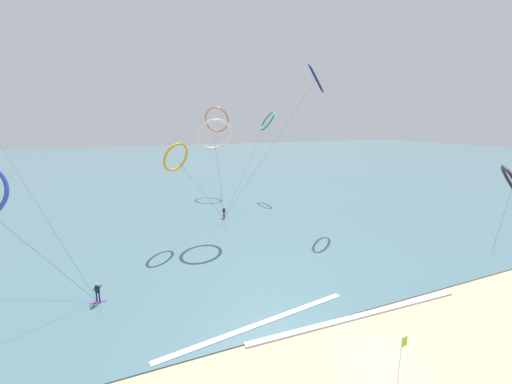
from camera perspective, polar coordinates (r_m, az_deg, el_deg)
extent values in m
plane|color=tan|center=(24.77, 20.37, -25.79)|extent=(400.00, 400.00, 0.00)
cube|color=#476B75|center=(120.15, -16.24, 4.50)|extent=(400.00, 200.00, 0.08)
ellipsoid|color=#CC288E|center=(52.26, -5.59, -4.43)|extent=(1.40, 0.40, 0.06)
cylinder|color=#191E38|center=(52.05, -5.72, -4.00)|extent=(0.12, 0.12, 0.80)
cylinder|color=#191E38|center=(52.22, -5.48, -3.94)|extent=(0.12, 0.12, 0.80)
cube|color=#191E38|center=(51.94, -5.62, -3.22)|extent=(0.37, 0.30, 0.62)
sphere|color=tan|center=(51.84, -5.63, -2.77)|extent=(0.22, 0.22, 0.22)
cylinder|color=#191E38|center=(51.91, -5.85, -3.18)|extent=(0.26, 0.50, 0.39)
cylinder|color=#191E38|center=(52.17, -5.47, -3.09)|extent=(0.26, 0.50, 0.39)
ellipsoid|color=purple|center=(31.94, -25.74, -16.82)|extent=(1.40, 0.40, 0.06)
cylinder|color=#191E38|center=(31.66, -25.62, -16.20)|extent=(0.12, 0.12, 0.80)
cylinder|color=#191E38|center=(31.83, -26.01, -16.08)|extent=(0.12, 0.12, 0.80)
cube|color=#191E38|center=(31.43, -25.94, -14.99)|extent=(0.37, 0.36, 0.62)
sphere|color=tan|center=(31.25, -26.01, -14.30)|extent=(0.22, 0.22, 0.22)
cylinder|color=#191E38|center=(31.38, -25.63, -14.90)|extent=(0.39, 0.45, 0.39)
cylinder|color=#191E38|center=(31.66, -26.24, -14.72)|extent=(0.39, 0.45, 0.39)
torus|color=orange|center=(42.53, -13.79, 5.91)|extent=(4.24, 3.63, 3.78)
cylinder|color=#3F3F3F|center=(47.11, -9.26, 0.06)|extent=(8.09, 6.12, 10.46)
torus|color=silver|center=(44.63, -7.35, 9.85)|extent=(5.12, 3.31, 4.36)
cylinder|color=#3F3F3F|center=(48.09, -6.39, 1.97)|extent=(2.75, 4.97, 13.06)
cylinder|color=#3F3F3F|center=(37.43, -33.65, -2.08)|extent=(9.64, 15.40, 14.15)
cylinder|color=#3F3F3F|center=(47.64, 37.04, -3.75)|extent=(1.72, 0.19, 7.84)
torus|color=#EA7260|center=(72.23, -6.88, 12.42)|extent=(5.19, 4.41, 5.37)
cylinder|color=#3F3F3F|center=(61.60, -6.33, 5.23)|extent=(5.54, 21.45, 15.28)
torus|color=teal|center=(67.78, 1.99, 12.22)|extent=(3.30, 4.77, 3.85)
cylinder|color=#3F3F3F|center=(59.29, -1.34, 4.87)|extent=(13.86, 13.56, 14.93)
torus|color=navy|center=(54.08, 10.37, 18.96)|extent=(5.09, 5.61, 4.49)
cylinder|color=#3F3F3F|center=(51.58, 2.32, 7.40)|extent=(14.34, 2.88, 21.43)
cylinder|color=#3F3F3F|center=(30.54, -33.60, -8.94)|extent=(7.42, 0.12, 10.03)
cylinder|color=silver|center=(22.80, 23.80, -25.16)|extent=(0.06, 0.06, 2.96)
cube|color=#8CC62D|center=(22.30, 24.48, -22.61)|extent=(0.44, 0.09, 0.60)
cube|color=white|center=(28.65, 17.83, -19.78)|extent=(19.35, 1.12, 0.12)
cube|color=white|center=(26.47, 0.62, -22.06)|extent=(16.08, 2.77, 0.12)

